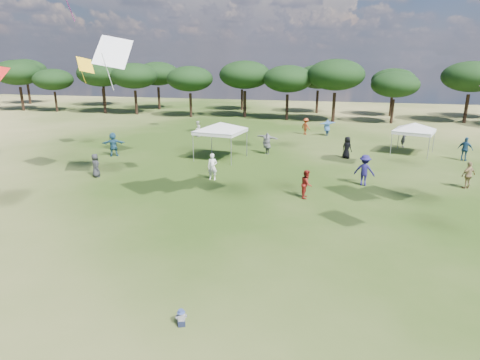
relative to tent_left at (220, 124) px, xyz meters
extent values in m
cylinder|color=black|center=(-37.85, 22.95, -1.00)|extent=(0.40, 0.40, 3.51)
ellipsoid|color=black|center=(-37.85, 22.95, 2.87)|extent=(6.82, 6.82, 3.68)
cylinder|color=black|center=(-31.99, 22.96, -1.29)|extent=(0.33, 0.33, 2.92)
ellipsoid|color=black|center=(-31.99, 22.96, 1.92)|extent=(5.67, 5.67, 3.06)
cylinder|color=black|center=(-24.10, 23.15, -1.01)|extent=(0.40, 0.40, 3.49)
ellipsoid|color=black|center=(-24.10, 23.15, 2.84)|extent=(6.79, 6.79, 3.66)
cylinder|color=black|center=(-18.95, 22.87, -1.10)|extent=(0.38, 0.38, 3.32)
ellipsoid|color=black|center=(-18.95, 22.87, 2.55)|extent=(6.44, 6.44, 3.47)
cylinder|color=black|center=(-10.54, 22.16, -1.18)|extent=(0.36, 0.36, 3.14)
ellipsoid|color=black|center=(-10.54, 22.16, 2.28)|extent=(6.11, 6.11, 3.29)
cylinder|color=black|center=(-3.42, 23.67, -1.02)|extent=(0.40, 0.40, 3.46)
ellipsoid|color=black|center=(-3.42, 23.67, 2.79)|extent=(6.73, 6.73, 3.63)
cylinder|color=black|center=(2.39, 22.49, -1.15)|extent=(0.37, 0.37, 3.21)
ellipsoid|color=black|center=(2.39, 22.49, 2.38)|extent=(6.24, 6.24, 3.36)
cylinder|color=black|center=(8.22, 22.04, -0.98)|extent=(0.41, 0.41, 3.56)
ellipsoid|color=black|center=(8.22, 22.04, 2.94)|extent=(6.91, 6.91, 3.73)
cylinder|color=black|center=(15.16, 22.37, -1.31)|extent=(0.33, 0.33, 2.88)
ellipsoid|color=black|center=(15.16, 22.37, 1.86)|extent=(5.60, 5.60, 3.02)
cylinder|color=black|center=(23.92, 24.83, -1.03)|extent=(0.39, 0.39, 3.44)
ellipsoid|color=black|center=(23.92, 24.83, 2.75)|extent=(6.69, 6.69, 3.60)
cylinder|color=black|center=(-43.97, 31.65, -0.97)|extent=(0.41, 0.41, 3.56)
ellipsoid|color=black|center=(-43.97, 31.65, 2.94)|extent=(6.92, 6.92, 3.73)
cylinder|color=black|center=(-29.13, 31.42, -0.94)|extent=(0.41, 0.41, 3.62)
ellipsoid|color=black|center=(-29.13, 31.42, 3.04)|extent=(7.03, 7.03, 3.79)
cylinder|color=black|center=(-18.43, 29.43, -1.07)|extent=(0.39, 0.39, 3.37)
ellipsoid|color=black|center=(-18.43, 29.43, 2.64)|extent=(6.54, 6.54, 3.53)
cylinder|color=black|center=(-5.55, 31.17, -1.20)|extent=(0.36, 0.36, 3.11)
ellipsoid|color=black|center=(-5.55, 31.17, 2.23)|extent=(6.05, 6.05, 3.26)
cylinder|color=black|center=(5.79, 30.38, -1.15)|extent=(0.37, 0.37, 3.20)
ellipsoid|color=black|center=(5.79, 30.38, 2.36)|extent=(6.21, 6.21, 3.35)
cylinder|color=black|center=(15.79, 29.20, -1.26)|extent=(0.34, 0.34, 2.99)
ellipsoid|color=black|center=(15.79, 29.20, 2.04)|extent=(5.81, 5.81, 3.13)
cylinder|color=gray|center=(-1.79, -1.30, -1.65)|extent=(0.06, 0.06, 2.20)
cylinder|color=gray|center=(1.30, -1.79, -1.65)|extent=(0.06, 0.06, 2.20)
cylinder|color=gray|center=(-1.30, 1.79, -1.65)|extent=(0.06, 0.06, 2.20)
cylinder|color=gray|center=(1.79, 1.30, -1.65)|extent=(0.06, 0.06, 2.20)
cube|color=silver|center=(0.00, 0.00, -0.60)|extent=(3.76, 3.76, 0.25)
pyramid|color=silver|center=(0.00, 0.00, 0.12)|extent=(6.61, 6.61, 0.60)
cylinder|color=gray|center=(13.06, 4.58, -1.82)|extent=(0.06, 0.06, 1.88)
cylinder|color=gray|center=(15.70, 3.68, -1.82)|extent=(0.06, 0.06, 1.88)
cylinder|color=gray|center=(13.95, 7.22, -1.82)|extent=(0.06, 0.06, 1.88)
cylinder|color=gray|center=(16.59, 6.32, -1.82)|extent=(0.06, 0.06, 1.88)
cube|color=silver|center=(14.82, 5.45, -0.93)|extent=(3.74, 3.74, 0.25)
pyramid|color=silver|center=(14.82, 5.45, -0.20)|extent=(5.68, 5.68, 0.60)
cube|color=black|center=(4.54, -20.01, -2.67)|extent=(0.28, 0.28, 0.17)
cube|color=black|center=(4.41, -19.89, -2.71)|extent=(0.15, 0.21, 0.09)
cube|color=black|center=(4.54, -19.84, -2.71)|extent=(0.15, 0.21, 0.09)
cube|color=white|center=(4.54, -20.01, -2.49)|extent=(0.25, 0.22, 0.21)
cylinder|color=white|center=(4.40, -20.01, -2.49)|extent=(0.14, 0.22, 0.13)
cylinder|color=white|center=(4.64, -19.90, -2.49)|extent=(0.14, 0.22, 0.13)
sphere|color=#E0B293|center=(4.54, -20.01, -2.35)|extent=(0.15, 0.15, 0.15)
cone|color=#43569D|center=(4.54, -20.01, -2.31)|extent=(0.24, 0.24, 0.02)
cylinder|color=#43569D|center=(4.54, -20.01, -2.28)|extent=(0.16, 0.16, 0.06)
imported|color=black|center=(9.54, 2.47, -1.89)|extent=(1.00, 0.95, 1.72)
imported|color=white|center=(1.05, -5.58, -1.90)|extent=(0.65, 0.44, 1.71)
imported|color=navy|center=(18.30, 3.71, -1.84)|extent=(1.14, 0.95, 1.82)
imported|color=maroon|center=(7.19, -7.77, -1.96)|extent=(0.63, 0.79, 1.60)
imported|color=#292A2E|center=(-6.60, -6.76, -1.98)|extent=(0.87, 0.90, 1.56)
imported|color=#2B4D81|center=(7.75, 12.10, -1.93)|extent=(1.88, 1.77, 1.65)
imported|color=#997C53|center=(16.46, -3.85, -1.93)|extent=(1.03, 0.85, 1.65)
imported|color=#244F6D|center=(-8.61, -1.07, -1.79)|extent=(1.86, 1.31, 1.93)
imported|color=#1B1750|center=(10.46, -4.60, -1.80)|extent=(1.38, 1.00, 1.92)
imported|color=#4E4D53|center=(3.21, 2.42, -1.87)|extent=(2.20, 1.54, 1.77)
imported|color=#303135|center=(14.49, 7.95, -1.90)|extent=(0.48, 0.67, 1.71)
imported|color=#903618|center=(5.60, 12.23, -1.90)|extent=(1.24, 1.21, 1.71)
imported|color=beige|center=(-4.83, 8.48, -1.96)|extent=(0.63, 0.79, 1.58)
plane|color=white|center=(-3.60, -8.53, 5.09)|extent=(2.35, 2.31, 1.95)
plane|color=yellow|center=(-11.30, 0.31, 4.27)|extent=(1.68, 2.12, 1.44)
camera|label=1|loc=(8.50, -29.31, 4.66)|focal=30.00mm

